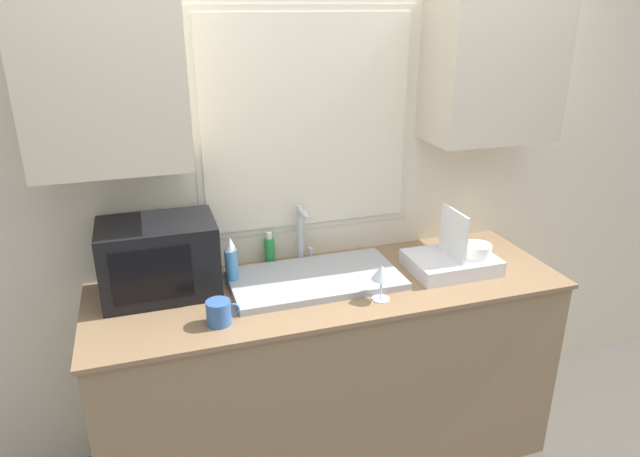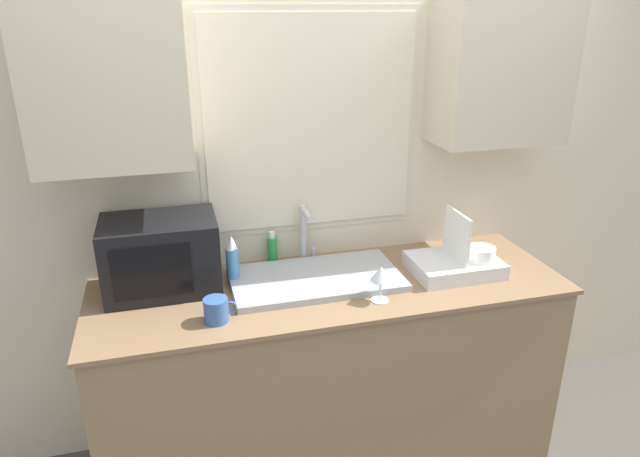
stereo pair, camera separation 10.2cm
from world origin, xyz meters
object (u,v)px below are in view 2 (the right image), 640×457
(dish_rack, at_px, (457,262))
(spray_bottle, at_px, (232,261))
(microwave, at_px, (161,255))
(mug_near_sink, at_px, (217,310))
(faucet, at_px, (305,230))
(wine_glass, at_px, (381,275))
(soap_bottle, at_px, (272,249))

(dish_rack, distance_m, spray_bottle, 1.01)
(dish_rack, relative_size, spray_bottle, 1.73)
(microwave, height_order, mug_near_sink, microwave)
(faucet, bearing_deg, wine_glass, -65.21)
(dish_rack, distance_m, wine_glass, 0.46)
(microwave, distance_m, mug_near_sink, 0.40)
(faucet, distance_m, microwave, 0.66)
(dish_rack, xyz_separation_m, mug_near_sink, (-1.10, -0.15, -0.00))
(soap_bottle, bearing_deg, mug_near_sink, -123.38)
(faucet, xyz_separation_m, spray_bottle, (-0.36, -0.13, -0.05))
(mug_near_sink, bearing_deg, wine_glass, -0.97)
(faucet, relative_size, soap_bottle, 1.75)
(spray_bottle, height_order, mug_near_sink, spray_bottle)
(dish_rack, bearing_deg, wine_glass, -159.90)
(soap_bottle, bearing_deg, microwave, -164.91)
(microwave, bearing_deg, mug_near_sink, -59.89)
(microwave, xyz_separation_m, spray_bottle, (0.29, -0.03, -0.05))
(microwave, xyz_separation_m, wine_glass, (0.86, -0.34, -0.04))
(faucet, xyz_separation_m, mug_near_sink, (-0.46, -0.44, -0.11))
(spray_bottle, bearing_deg, faucet, 20.65)
(mug_near_sink, bearing_deg, faucet, 43.76)
(mug_near_sink, bearing_deg, microwave, 120.11)
(spray_bottle, bearing_deg, mug_near_sink, -108.57)
(soap_bottle, bearing_deg, spray_bottle, -141.74)
(dish_rack, relative_size, wine_glass, 2.50)
(faucet, height_order, mug_near_sink, faucet)
(spray_bottle, bearing_deg, soap_bottle, 38.26)
(faucet, bearing_deg, mug_near_sink, -136.24)
(faucet, height_order, soap_bottle, faucet)
(dish_rack, bearing_deg, microwave, 171.83)
(soap_bottle, xyz_separation_m, mug_near_sink, (-0.31, -0.47, -0.02))
(soap_bottle, bearing_deg, faucet, -10.31)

